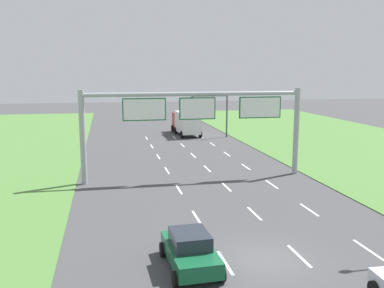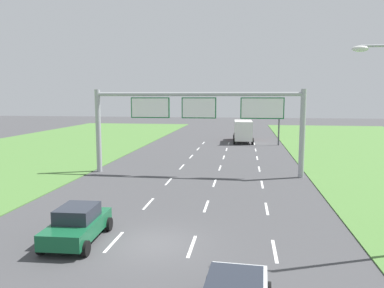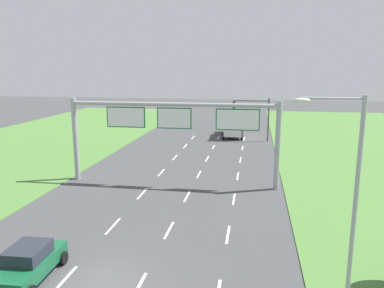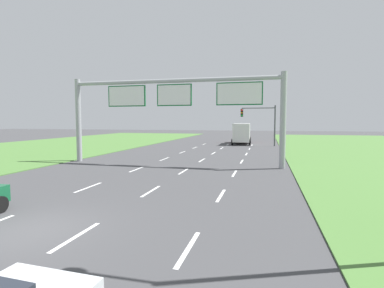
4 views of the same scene
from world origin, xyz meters
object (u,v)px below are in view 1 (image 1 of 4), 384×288
(box_truck, at_px, (186,122))
(traffic_light_mast, at_px, (212,107))
(car_lead_silver, at_px, (190,250))
(sign_gantry, at_px, (197,115))

(box_truck, distance_m, traffic_light_mast, 4.68)
(box_truck, xyz_separation_m, traffic_light_mast, (2.77, -3.06, 2.20))
(traffic_light_mast, bearing_deg, box_truck, 132.14)
(car_lead_silver, bearing_deg, sign_gantry, 74.37)
(car_lead_silver, bearing_deg, box_truck, 77.27)
(box_truck, height_order, traffic_light_mast, traffic_light_mast)
(car_lead_silver, height_order, sign_gantry, sign_gantry)
(sign_gantry, bearing_deg, box_truck, 81.53)
(traffic_light_mast, bearing_deg, sign_gantry, -107.22)
(box_truck, bearing_deg, car_lead_silver, -102.60)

